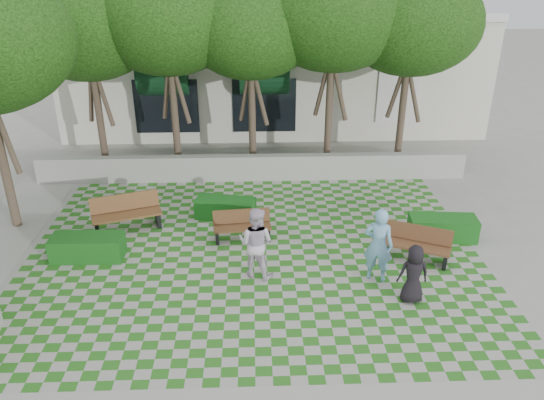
{
  "coord_description": "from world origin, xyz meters",
  "views": [
    {
      "loc": [
        0.04,
        -11.15,
        7.38
      ],
      "look_at": [
        0.5,
        1.5,
        1.4
      ],
      "focal_mm": 35.0,
      "sensor_mm": 36.0,
      "label": 1
    }
  ],
  "objects_px": {
    "person_dark": "(413,274)",
    "person_white": "(256,242)",
    "hedge_midleft": "(225,208)",
    "person_blue": "(378,245)",
    "hedge_east": "(442,228)",
    "bench_west": "(126,214)",
    "hedge_west": "(88,247)",
    "bench_east": "(417,245)",
    "bench_mid": "(242,226)"
  },
  "relations": [
    {
      "from": "person_dark",
      "to": "person_white",
      "type": "distance_m",
      "value": 3.78
    },
    {
      "from": "bench_mid",
      "to": "hedge_west",
      "type": "height_order",
      "value": "bench_mid"
    },
    {
      "from": "hedge_west",
      "to": "person_blue",
      "type": "xyz_separation_m",
      "value": [
        7.36,
        -1.25,
        0.64
      ]
    },
    {
      "from": "bench_mid",
      "to": "person_blue",
      "type": "distance_m",
      "value": 3.99
    },
    {
      "from": "hedge_midleft",
      "to": "person_white",
      "type": "relative_size",
      "value": 0.96
    },
    {
      "from": "bench_east",
      "to": "person_dark",
      "type": "distance_m",
      "value": 1.92
    },
    {
      "from": "person_blue",
      "to": "person_white",
      "type": "relative_size",
      "value": 1.04
    },
    {
      "from": "person_blue",
      "to": "hedge_midleft",
      "type": "bearing_deg",
      "value": -20.91
    },
    {
      "from": "hedge_east",
      "to": "hedge_west",
      "type": "height_order",
      "value": "same"
    },
    {
      "from": "bench_west",
      "to": "person_dark",
      "type": "distance_m",
      "value": 8.21
    },
    {
      "from": "bench_west",
      "to": "hedge_west",
      "type": "height_order",
      "value": "bench_west"
    },
    {
      "from": "bench_mid",
      "to": "hedge_midleft",
      "type": "relative_size",
      "value": 0.93
    },
    {
      "from": "bench_east",
      "to": "bench_mid",
      "type": "distance_m",
      "value": 4.73
    },
    {
      "from": "hedge_midleft",
      "to": "hedge_west",
      "type": "distance_m",
      "value": 4.16
    },
    {
      "from": "hedge_midleft",
      "to": "bench_west",
      "type": "bearing_deg",
      "value": -167.66
    },
    {
      "from": "hedge_midleft",
      "to": "person_blue",
      "type": "height_order",
      "value": "person_blue"
    },
    {
      "from": "hedge_midleft",
      "to": "person_white",
      "type": "bearing_deg",
      "value": -74.2
    },
    {
      "from": "bench_east",
      "to": "hedge_midleft",
      "type": "height_order",
      "value": "bench_east"
    },
    {
      "from": "bench_west",
      "to": "hedge_east",
      "type": "relative_size",
      "value": 1.11
    },
    {
      "from": "bench_west",
      "to": "hedge_west",
      "type": "distance_m",
      "value": 1.75
    },
    {
      "from": "person_white",
      "to": "bench_west",
      "type": "bearing_deg",
      "value": -12.97
    },
    {
      "from": "hedge_midleft",
      "to": "person_dark",
      "type": "bearing_deg",
      "value": -44.44
    },
    {
      "from": "hedge_east",
      "to": "person_dark",
      "type": "height_order",
      "value": "person_dark"
    },
    {
      "from": "bench_east",
      "to": "bench_west",
      "type": "xyz_separation_m",
      "value": [
        -7.91,
        1.97,
        0.06
      ]
    },
    {
      "from": "person_dark",
      "to": "person_white",
      "type": "bearing_deg",
      "value": -19.03
    },
    {
      "from": "person_dark",
      "to": "person_blue",
      "type": "bearing_deg",
      "value": -55.92
    },
    {
      "from": "bench_east",
      "to": "bench_mid",
      "type": "xyz_separation_m",
      "value": [
        -4.56,
        1.25,
        -0.03
      ]
    },
    {
      "from": "hedge_east",
      "to": "person_dark",
      "type": "relative_size",
      "value": 1.29
    },
    {
      "from": "hedge_midleft",
      "to": "person_blue",
      "type": "xyz_separation_m",
      "value": [
        3.84,
        -3.47,
        0.66
      ]
    },
    {
      "from": "bench_mid",
      "to": "hedge_midleft",
      "type": "bearing_deg",
      "value": 105.37
    },
    {
      "from": "bench_mid",
      "to": "bench_west",
      "type": "relative_size",
      "value": 0.8
    },
    {
      "from": "hedge_east",
      "to": "hedge_west",
      "type": "relative_size",
      "value": 1.0
    },
    {
      "from": "bench_west",
      "to": "hedge_midleft",
      "type": "height_order",
      "value": "bench_west"
    },
    {
      "from": "bench_mid",
      "to": "hedge_west",
      "type": "distance_m",
      "value": 4.14
    },
    {
      "from": "bench_west",
      "to": "hedge_west",
      "type": "bearing_deg",
      "value": -132.3
    },
    {
      "from": "bench_west",
      "to": "person_dark",
      "type": "bearing_deg",
      "value": -46.12
    },
    {
      "from": "bench_east",
      "to": "bench_west",
      "type": "distance_m",
      "value": 8.15
    },
    {
      "from": "bench_mid",
      "to": "bench_west",
      "type": "bearing_deg",
      "value": 161.76
    },
    {
      "from": "bench_west",
      "to": "bench_mid",
      "type": "bearing_deg",
      "value": -30.9
    },
    {
      "from": "bench_east",
      "to": "person_white",
      "type": "height_order",
      "value": "person_white"
    },
    {
      "from": "bench_mid",
      "to": "person_white",
      "type": "distance_m",
      "value": 1.95
    },
    {
      "from": "bench_east",
      "to": "hedge_west",
      "type": "relative_size",
      "value": 0.98
    },
    {
      "from": "bench_east",
      "to": "person_dark",
      "type": "relative_size",
      "value": 1.26
    },
    {
      "from": "bench_west",
      "to": "hedge_east",
      "type": "height_order",
      "value": "bench_west"
    },
    {
      "from": "bench_mid",
      "to": "hedge_midleft",
      "type": "height_order",
      "value": "bench_mid"
    },
    {
      "from": "bench_mid",
      "to": "bench_east",
      "type": "bearing_deg",
      "value": -21.45
    },
    {
      "from": "bench_west",
      "to": "hedge_west",
      "type": "xyz_separation_m",
      "value": [
        -0.7,
        -1.6,
        -0.17
      ]
    },
    {
      "from": "hedge_east",
      "to": "hedge_west",
      "type": "bearing_deg",
      "value": -175.65
    },
    {
      "from": "bench_mid",
      "to": "hedge_midleft",
      "type": "distance_m",
      "value": 1.44
    },
    {
      "from": "bench_west",
      "to": "hedge_east",
      "type": "distance_m",
      "value": 9.02
    }
  ]
}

